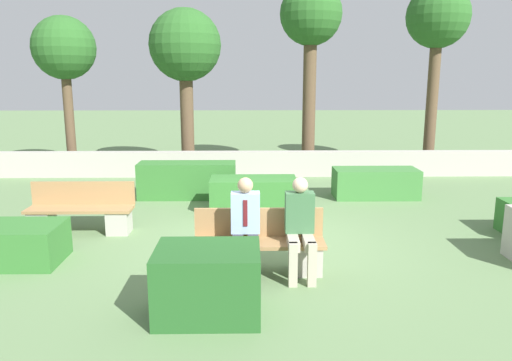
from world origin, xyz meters
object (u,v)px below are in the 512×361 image
Objects in this scene: person_seated_man at (245,224)px; tree_rightmost at (438,22)px; bench_front at (259,249)px; tree_leftmost at (64,51)px; tree_center_left at (185,49)px; bench_left_side at (81,214)px; tree_center_right at (311,22)px; person_seated_woman at (300,223)px.

person_seated_man is 9.97m from tree_rightmost.
tree_leftmost reaches higher than bench_front.
bench_front is 8.48m from tree_center_left.
bench_front is 3.46m from bench_left_side.
tree_center_right is (1.56, 7.61, 3.68)m from bench_front.
bench_left_side is at bearing 145.59° from person_seated_man.
tree_leftmost is at bearing 122.88° from person_seated_man.
bench_front is at bearing 165.47° from person_seated_woman.
person_seated_woman is 0.30× the size of tree_center_left.
bench_front is at bearing 37.14° from person_seated_man.
tree_center_right is (3.41, -0.11, 0.68)m from tree_center_left.
tree_center_left is at bearing 103.50° from bench_front.
person_seated_man is 8.44m from tree_center_left.
tree_center_left is at bearing 102.00° from person_seated_man.
tree_center_left reaches higher than bench_front.
tree_leftmost is at bearing -173.24° from tree_center_left.
tree_rightmost is at bearing 2.01° from tree_leftmost.
tree_center_left reaches higher than bench_left_side.
person_seated_man reaches higher than bench_left_side.
tree_rightmost reaches higher than bench_front.
tree_leftmost reaches higher than person_seated_woman.
person_seated_man reaches higher than bench_front.
bench_front is 8.59m from tree_center_right.
tree_center_right reaches higher than bench_front.
person_seated_woman is at bearing -25.25° from bench_left_side.
tree_leftmost is 0.82× the size of tree_center_right.
tree_center_left is 3.48m from tree_center_right.
bench_front is 0.46m from person_seated_man.
tree_center_right is (1.75, 7.74, 3.28)m from person_seated_man.
bench_front is at bearing -76.50° from tree_center_left.
tree_center_left is at bearing 179.81° from tree_rightmost.
bench_left_side is at bearing -143.52° from tree_rightmost.
person_seated_man and person_seated_woman have the same top height.
tree_center_left is (-1.85, 7.72, 3.00)m from bench_front.
tree_center_left is (1.12, 5.94, 3.00)m from bench_left_side.
tree_leftmost is (-5.55, 7.48, 2.53)m from person_seated_woman.
bench_left_side is at bearing 151.42° from person_seated_woman.
person_seated_man is 0.72m from person_seated_woman.
tree_rightmost is (4.50, 7.83, 3.30)m from person_seated_woman.
tree_center_left reaches higher than person_seated_man.
person_seated_woman is 0.26× the size of tree_center_right.
tree_center_right is at bearing -1.85° from tree_center_left.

